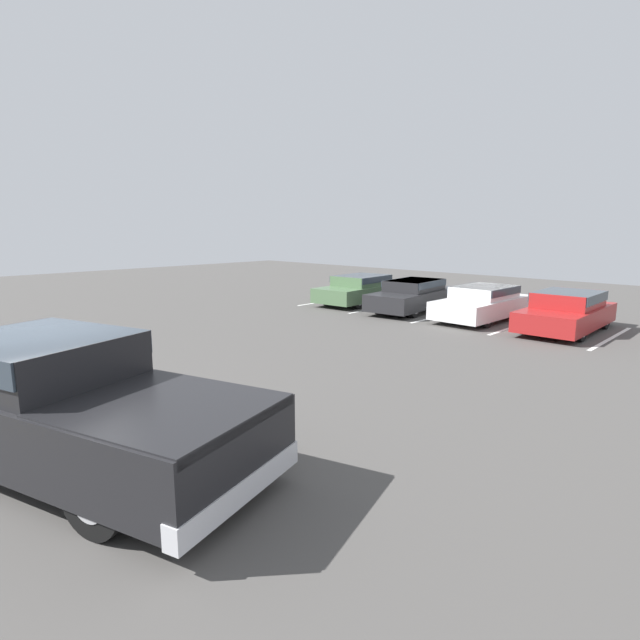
{
  "coord_description": "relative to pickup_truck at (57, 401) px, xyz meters",
  "views": [
    {
      "loc": [
        7.99,
        -2.12,
        3.17
      ],
      "look_at": [
        -0.14,
        6.29,
        1.0
      ],
      "focal_mm": 28.0,
      "sensor_mm": 36.0,
      "label": 1
    }
  ],
  "objects": [
    {
      "name": "ground_plane",
      "position": [
        -1.02,
        -0.01,
        -0.88
      ],
      "size": [
        60.0,
        60.0,
        0.0
      ],
      "primitive_type": "plane",
      "color": "#4C4947"
    },
    {
      "name": "stall_stripe_a",
      "position": [
        -7.83,
        13.96,
        -0.87
      ],
      "size": [
        0.12,
        4.18,
        0.01
      ],
      "primitive_type": "cube",
      "color": "white",
      "rests_on": "ground_plane"
    },
    {
      "name": "stall_stripe_b",
      "position": [
        -5.07,
        13.96,
        -0.87
      ],
      "size": [
        0.12,
        4.18,
        0.01
      ],
      "primitive_type": "cube",
      "color": "white",
      "rests_on": "ground_plane"
    },
    {
      "name": "stall_stripe_c",
      "position": [
        -2.3,
        13.96,
        -0.87
      ],
      "size": [
        0.12,
        4.18,
        0.01
      ],
      "primitive_type": "cube",
      "color": "white",
      "rests_on": "ground_plane"
    },
    {
      "name": "stall_stripe_d",
      "position": [
        0.46,
        13.96,
        -0.87
      ],
      "size": [
        0.12,
        4.18,
        0.01
      ],
      "primitive_type": "cube",
      "color": "white",
      "rests_on": "ground_plane"
    },
    {
      "name": "stall_stripe_e",
      "position": [
        3.22,
        13.96,
        -0.87
      ],
      "size": [
        0.12,
        4.18,
        0.01
      ],
      "primitive_type": "cube",
      "color": "white",
      "rests_on": "ground_plane"
    },
    {
      "name": "pickup_truck",
      "position": [
        0.0,
        0.0,
        0.0
      ],
      "size": [
        6.56,
        3.79,
        1.74
      ],
      "rotation": [
        0.0,
        0.0,
        0.29
      ],
      "color": "black",
      "rests_on": "ground_plane"
    },
    {
      "name": "parked_sedan_a",
      "position": [
        -6.41,
        14.18,
        -0.24
      ],
      "size": [
        2.14,
        4.46,
        1.19
      ],
      "rotation": [
        0.0,
        0.0,
        -1.5
      ],
      "color": "#4C6B47",
      "rests_on": "ground_plane"
    },
    {
      "name": "parked_sedan_b",
      "position": [
        -3.69,
        14.07,
        -0.24
      ],
      "size": [
        2.16,
        4.66,
        1.2
      ],
      "rotation": [
        0.0,
        0.0,
        -1.47
      ],
      "color": "#232326",
      "rests_on": "ground_plane"
    },
    {
      "name": "parked_sedan_c",
      "position": [
        -0.87,
        14.14,
        -0.25
      ],
      "size": [
        1.87,
        4.25,
        1.18
      ],
      "rotation": [
        0.0,
        0.0,
        -1.59
      ],
      "color": "silver",
      "rests_on": "ground_plane"
    },
    {
      "name": "parked_sedan_d",
      "position": [
        1.9,
        14.1,
        -0.22
      ],
      "size": [
        1.87,
        4.29,
        1.23
      ],
      "rotation": [
        0.0,
        0.0,
        -1.56
      ],
      "color": "maroon",
      "rests_on": "ground_plane"
    }
  ]
}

